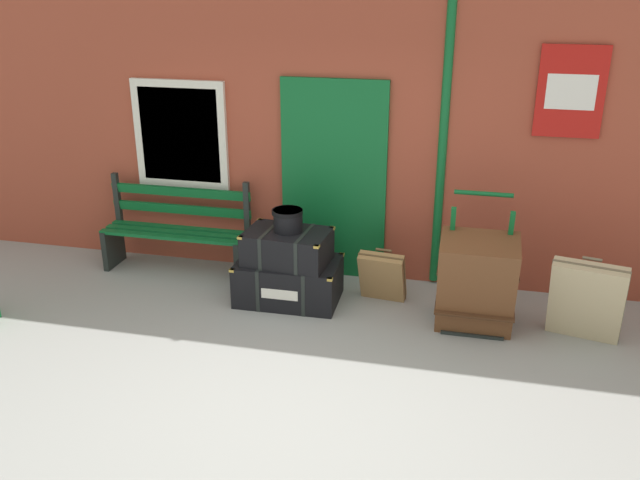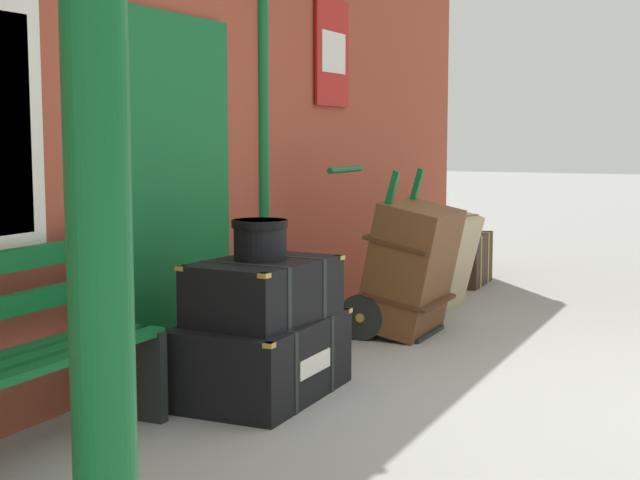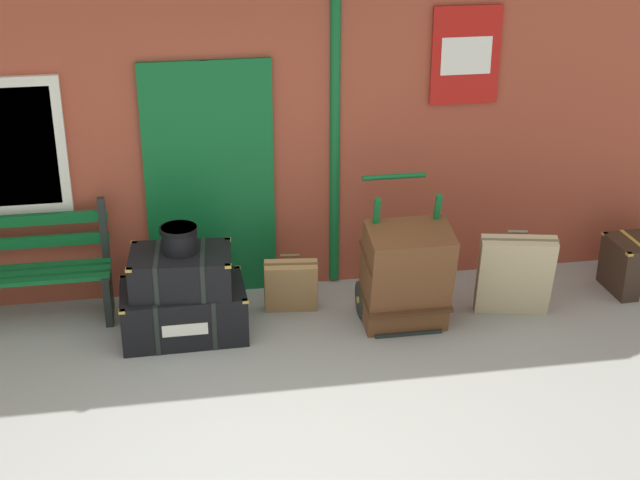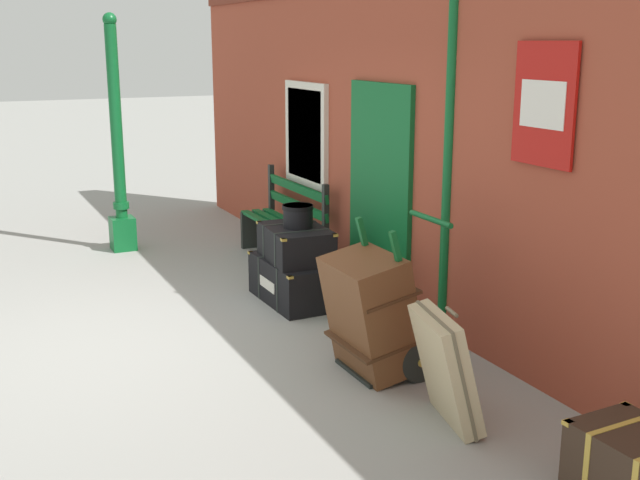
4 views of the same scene
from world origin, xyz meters
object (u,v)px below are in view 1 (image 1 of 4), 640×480
at_px(round_hatbox, 288,219).
at_px(suitcase_slate, 586,301).
at_px(platform_bench, 177,231).
at_px(large_brown_trunk, 477,283).
at_px(steamer_trunk_base, 289,281).
at_px(porters_trolley, 475,295).
at_px(steamer_trunk_middle, 287,247).
at_px(suitcase_charcoal, 382,276).

bearing_deg(round_hatbox, suitcase_slate, -3.58).
distance_m(platform_bench, large_brown_trunk, 3.26).
relative_size(platform_bench, steamer_trunk_base, 1.57).
relative_size(round_hatbox, porters_trolley, 0.25).
height_order(porters_trolley, large_brown_trunk, porters_trolley).
height_order(steamer_trunk_middle, round_hatbox, round_hatbox).
bearing_deg(suitcase_slate, round_hatbox, 176.42).
distance_m(round_hatbox, large_brown_trunk, 1.86).
xyz_separation_m(platform_bench, steamer_trunk_base, (1.38, -0.46, -0.23)).
distance_m(platform_bench, steamer_trunk_middle, 1.46).
bearing_deg(suitcase_charcoal, porters_trolley, -12.68).
relative_size(steamer_trunk_base, porters_trolley, 0.87).
distance_m(steamer_trunk_base, porters_trolley, 1.81).
xyz_separation_m(large_brown_trunk, suitcase_charcoal, (-0.90, 0.38, -0.20)).
height_order(platform_bench, suitcase_charcoal, platform_bench).
bearing_deg(large_brown_trunk, round_hatbox, 173.53).
relative_size(steamer_trunk_base, suitcase_slate, 1.29).
distance_m(steamer_trunk_middle, porters_trolley, 1.84).
xyz_separation_m(porters_trolley, suitcase_charcoal, (-0.90, 0.20, 0.00)).
bearing_deg(suitcase_slate, steamer_trunk_middle, 176.90).
xyz_separation_m(steamer_trunk_base, suitcase_charcoal, (0.91, 0.18, 0.06)).
bearing_deg(porters_trolley, platform_bench, 171.44).
bearing_deg(steamer_trunk_middle, round_hatbox, 78.67).
relative_size(steamer_trunk_middle, suitcase_slate, 1.08).
xyz_separation_m(steamer_trunk_base, steamer_trunk_middle, (-0.00, -0.02, 0.37)).
relative_size(large_brown_trunk, suitcase_slate, 1.20).
bearing_deg(round_hatbox, large_brown_trunk, -6.47).
xyz_separation_m(steamer_trunk_base, large_brown_trunk, (1.81, -0.20, 0.26)).
bearing_deg(platform_bench, suitcase_charcoal, -6.91).
height_order(round_hatbox, large_brown_trunk, round_hatbox).
xyz_separation_m(steamer_trunk_middle, round_hatbox, (0.00, 0.02, 0.28)).
bearing_deg(steamer_trunk_base, large_brown_trunk, -6.37).
height_order(porters_trolley, suitcase_slate, porters_trolley).
bearing_deg(round_hatbox, platform_bench, 161.81).
xyz_separation_m(platform_bench, steamer_trunk_middle, (1.38, -0.48, 0.14)).
bearing_deg(suitcase_slate, platform_bench, 171.39).
height_order(platform_bench, steamer_trunk_base, platform_bench).
bearing_deg(steamer_trunk_base, porters_trolley, -0.74).
xyz_separation_m(steamer_trunk_middle, porters_trolley, (1.81, -0.00, -0.31)).
height_order(steamer_trunk_middle, porters_trolley, porters_trolley).
relative_size(steamer_trunk_base, large_brown_trunk, 1.07).
relative_size(steamer_trunk_middle, round_hatbox, 2.84).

